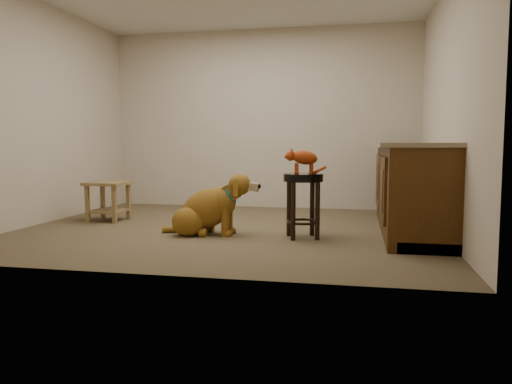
% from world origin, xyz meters
% --- Properties ---
extents(floor, '(4.50, 4.00, 0.01)m').
position_xyz_m(floor, '(0.00, 0.00, 0.00)').
color(floor, brown).
rests_on(floor, ground).
extents(room_shell, '(4.54, 4.04, 2.62)m').
position_xyz_m(room_shell, '(0.00, 0.00, 1.68)').
color(room_shell, beige).
rests_on(room_shell, ground).
extents(cabinet_run, '(0.70, 2.56, 0.94)m').
position_xyz_m(cabinet_run, '(1.94, 0.30, 0.44)').
color(cabinet_run, '#46280C').
rests_on(cabinet_run, ground).
extents(padded_stool, '(0.41, 0.41, 0.64)m').
position_xyz_m(padded_stool, '(0.87, -0.37, 0.45)').
color(padded_stool, black).
rests_on(padded_stool, ground).
extents(wood_stool, '(0.44, 0.44, 0.73)m').
position_xyz_m(wood_stool, '(1.85, 1.22, 0.38)').
color(wood_stool, brown).
rests_on(wood_stool, ground).
extents(side_table, '(0.47, 0.47, 0.48)m').
position_xyz_m(side_table, '(-1.58, 0.29, 0.31)').
color(side_table, olive).
rests_on(side_table, ground).
extents(golden_retriever, '(1.07, 0.53, 0.67)m').
position_xyz_m(golden_retriever, '(-0.12, -0.36, 0.25)').
color(golden_retriever, brown).
rests_on(golden_retriever, ground).
extents(tabby_kitten, '(0.40, 0.26, 0.28)m').
position_xyz_m(tabby_kitten, '(0.86, -0.37, 0.79)').
color(tabby_kitten, '#A53610').
rests_on(tabby_kitten, padded_stool).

